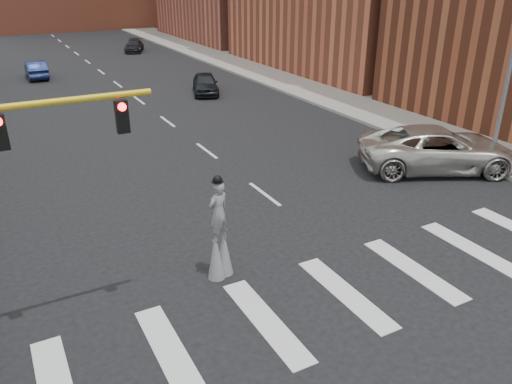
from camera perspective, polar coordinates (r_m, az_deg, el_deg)
name	(u,v)px	position (r m, az deg, el deg)	size (l,w,h in m)	color
ground_plane	(405,299)	(14.69, 16.65, -11.65)	(160.00, 160.00, 0.00)	black
sidewalk_right	(298,84)	(40.31, 4.87, 12.21)	(5.00, 90.00, 0.18)	gray
streetlight	(511,57)	(24.62, 27.09, 13.54)	(2.05, 0.20, 9.00)	slate
stilt_performer	(219,236)	(14.44, -4.21, -5.09)	(0.82, 0.62, 3.21)	#342014
suv_crossing	(438,149)	(23.91, 20.12, 4.65)	(3.22, 6.99, 1.94)	beige
car_near	(205,83)	(37.36, -5.81, 12.24)	(1.74, 4.34, 1.48)	black
car_mid	(36,70)	(46.48, -23.83, 12.68)	(1.51, 4.33, 1.43)	navy
car_far	(134,46)	(58.78, -13.76, 15.91)	(1.76, 4.32, 1.25)	black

